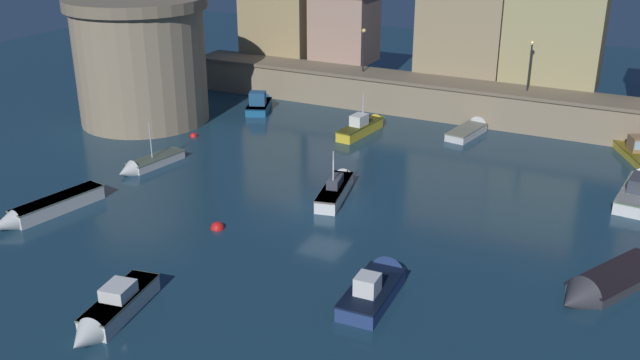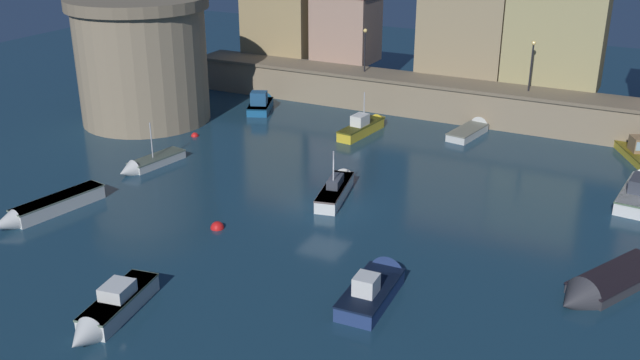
# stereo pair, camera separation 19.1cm
# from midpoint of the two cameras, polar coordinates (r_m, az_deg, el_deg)

# --- Properties ---
(ground_plane) EXTENTS (108.09, 108.09, 0.00)m
(ground_plane) POSITION_cam_midpoint_polar(r_m,az_deg,el_deg) (39.94, 0.18, -2.22)
(ground_plane) COLOR #19384C
(quay_wall) EXTENTS (42.81, 3.53, 2.82)m
(quay_wall) POSITION_cam_midpoint_polar(r_m,az_deg,el_deg) (56.68, 9.15, 6.49)
(quay_wall) COLOR gray
(quay_wall) RESTS_ON ground
(old_town_backdrop) EXTENTS (39.08, 5.19, 9.19)m
(old_town_backdrop) POSITION_cam_midpoint_polar(r_m,az_deg,el_deg) (58.99, 10.60, 12.29)
(old_town_backdrop) COLOR #A1895C
(old_town_backdrop) RESTS_ON ground
(fortress_tower) EXTENTS (10.32, 10.32, 9.26)m
(fortress_tower) POSITION_cam_midpoint_polar(r_m,az_deg,el_deg) (55.63, -14.18, 9.28)
(fortress_tower) COLOR gray
(fortress_tower) RESTS_ON ground
(quay_lamp_0) EXTENTS (0.32, 0.32, 3.44)m
(quay_lamp_0) POSITION_cam_midpoint_polar(r_m,az_deg,el_deg) (57.95, 3.40, 10.83)
(quay_lamp_0) COLOR black
(quay_lamp_0) RESTS_ON quay_wall
(quay_lamp_1) EXTENTS (0.32, 0.32, 3.66)m
(quay_lamp_1) POSITION_cam_midpoint_polar(r_m,az_deg,el_deg) (54.20, 16.33, 9.32)
(quay_lamp_1) COLOR black
(quay_lamp_1) RESTS_ON quay_wall
(moored_boat_0) EXTENTS (2.43, 6.21, 3.18)m
(moored_boat_0) POSITION_cam_midpoint_polar(r_m,az_deg,el_deg) (41.63, 1.28, -0.49)
(moored_boat_0) COLOR white
(moored_boat_0) RESTS_ON ground
(moored_boat_1) EXTENTS (1.90, 5.44, 1.98)m
(moored_boat_1) POSITION_cam_midpoint_polar(r_m,az_deg,el_deg) (31.78, 4.46, -8.24)
(moored_boat_1) COLOR navy
(moored_boat_1) RESTS_ON ground
(moored_boat_2) EXTENTS (1.97, 5.11, 3.20)m
(moored_boat_2) POSITION_cam_midpoint_polar(r_m,az_deg,el_deg) (46.76, -13.75, 1.27)
(moored_boat_2) COLOR silver
(moored_boat_2) RESTS_ON ground
(moored_boat_3) EXTENTS (2.16, 5.56, 1.59)m
(moored_boat_3) POSITION_cam_midpoint_polar(r_m,az_deg,el_deg) (31.01, -16.46, -9.95)
(moored_boat_3) COLOR silver
(moored_boat_3) RESTS_ON ground
(moored_boat_4) EXTENTS (2.20, 6.87, 1.91)m
(moored_boat_4) POSITION_cam_midpoint_polar(r_m,az_deg,el_deg) (45.23, 24.03, -0.55)
(moored_boat_4) COLOR white
(moored_boat_4) RESTS_ON ground
(moored_boat_5) EXTENTS (1.85, 6.21, 3.25)m
(moored_boat_5) POSITION_cam_midpoint_polar(r_m,az_deg,el_deg) (52.35, 3.47, 4.36)
(moored_boat_5) COLOR gold
(moored_boat_5) RESTS_ON ground
(moored_boat_6) EXTENTS (2.25, 5.20, 1.38)m
(moored_boat_6) POSITION_cam_midpoint_polar(r_m,az_deg,el_deg) (53.22, 11.88, 4.01)
(moored_boat_6) COLOR silver
(moored_boat_6) RESTS_ON ground
(moored_boat_7) EXTENTS (4.73, 6.87, 1.76)m
(moored_boat_7) POSITION_cam_midpoint_polar(r_m,az_deg,el_deg) (34.13, 21.37, -7.88)
(moored_boat_7) COLOR #333338
(moored_boat_7) RESTS_ON ground
(moored_boat_8) EXTENTS (2.34, 6.77, 1.14)m
(moored_boat_8) POSITION_cam_midpoint_polar(r_m,az_deg,el_deg) (41.60, -21.17, -2.14)
(moored_boat_8) COLOR silver
(moored_boat_8) RESTS_ON ground
(moored_boat_9) EXTENTS (3.22, 4.92, 2.11)m
(moored_boat_9) POSITION_cam_midpoint_polar(r_m,az_deg,el_deg) (58.16, -4.89, 6.14)
(moored_boat_9) COLOR #195689
(moored_boat_9) RESTS_ON ground
(mooring_buoy_0) EXTENTS (0.73, 0.73, 0.73)m
(mooring_buoy_0) POSITION_cam_midpoint_polar(r_m,az_deg,el_deg) (37.97, -8.30, -3.83)
(mooring_buoy_0) COLOR red
(mooring_buoy_0) RESTS_ON ground
(mooring_buoy_1) EXTENTS (0.54, 0.54, 0.54)m
(mooring_buoy_1) POSITION_cam_midpoint_polar(r_m,az_deg,el_deg) (52.26, -10.12, 3.44)
(mooring_buoy_1) COLOR red
(mooring_buoy_1) RESTS_ON ground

